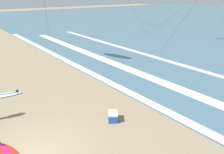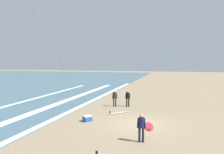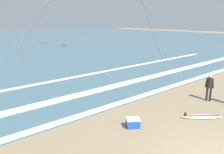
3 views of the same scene
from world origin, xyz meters
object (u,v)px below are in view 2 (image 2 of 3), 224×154
(surfboard_right_spare, at_px, (149,126))
(surfboard_foreground_flat, at_px, (118,112))
(surfer_left_near, at_px, (115,97))
(surfer_foreground_main, at_px, (128,97))
(cooler_box, at_px, (87,118))
(surfer_background_far, at_px, (141,125))

(surfboard_right_spare, distance_m, surfboard_foreground_flat, 4.79)
(surfer_left_near, bearing_deg, surfboard_right_spare, -147.22)
(surfboard_foreground_flat, bearing_deg, surfboard_right_spare, -139.77)
(surfer_left_near, bearing_deg, surfboard_foreground_flat, -159.73)
(surfer_foreground_main, xyz_separation_m, surfboard_foreground_flat, (-2.97, 0.26, -0.91))
(surfboard_right_spare, height_order, surfboard_foreground_flat, same)
(surfer_left_near, relative_size, cooler_box, 2.11)
(surfer_left_near, bearing_deg, cooler_box, 174.87)
(surfer_left_near, relative_size, surfboard_right_spare, 0.74)
(surfboard_foreground_flat, distance_m, cooler_box, 3.71)
(surfer_left_near, bearing_deg, surfer_foreground_main, -77.27)
(surfer_foreground_main, height_order, cooler_box, surfer_foreground_main)
(surfer_left_near, height_order, surfboard_right_spare, surfer_left_near)
(surfer_background_far, relative_size, surfboard_foreground_flat, 0.82)
(surfer_foreground_main, height_order, surfboard_right_spare, surfer_foreground_main)
(surfer_left_near, xyz_separation_m, surfboard_foreground_flat, (-2.69, -0.99, -0.91))
(surfer_foreground_main, bearing_deg, surfboard_right_spare, -156.88)
(surfer_foreground_main, xyz_separation_m, surfer_left_near, (-0.28, 1.25, 0.00))
(surfer_background_far, xyz_separation_m, surfboard_right_spare, (3.17, -0.07, -0.91))
(surfer_background_far, bearing_deg, surfboard_right_spare, -1.30)
(cooler_box, bearing_deg, surfer_foreground_main, -15.83)
(surfer_foreground_main, height_order, surfer_background_far, same)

